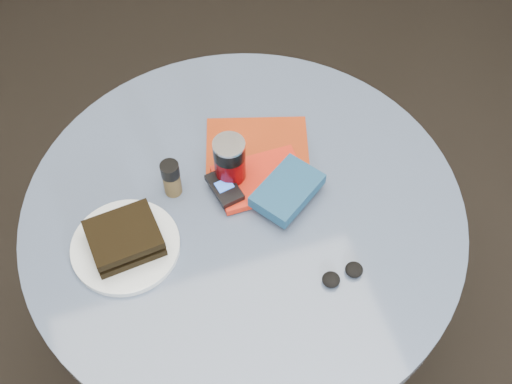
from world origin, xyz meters
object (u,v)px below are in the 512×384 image
object	(u,v)px
table	(244,244)
magazine	(257,147)
pepper_grinder	(171,178)
red_book	(260,179)
plate	(126,246)
soda_can	(230,163)
novel	(287,190)
headphones	(343,275)
mp3_player	(224,187)
sandwich	(124,238)

from	to	relation	value
table	magazine	xyz separation A→B (m)	(0.08, 0.16, 0.17)
pepper_grinder	red_book	size ratio (longest dim) A/B	0.48
table	plate	distance (m)	0.32
soda_can	table	bearing A→B (deg)	-86.50
red_book	novel	size ratio (longest dim) A/B	1.28
table	red_book	distance (m)	0.19
soda_can	magazine	bearing A→B (deg)	40.10
soda_can	pepper_grinder	world-z (taller)	soda_can
pepper_grinder	novel	world-z (taller)	pepper_grinder
soda_can	headphones	distance (m)	0.35
pepper_grinder	novel	distance (m)	0.26
soda_can	red_book	bearing A→B (deg)	-22.77
plate	soda_can	xyz separation A→B (m)	(0.27, 0.10, 0.06)
pepper_grinder	headphones	world-z (taller)	pepper_grinder
pepper_grinder	novel	xyz separation A→B (m)	(0.24, -0.10, -0.01)
novel	mp3_player	world-z (taller)	novel
soda_can	red_book	world-z (taller)	soda_can
pepper_grinder	headphones	size ratio (longest dim) A/B	1.00
mp3_player	table	bearing A→B (deg)	-58.58
table	pepper_grinder	world-z (taller)	pepper_grinder
soda_can	red_book	xyz separation A→B (m)	(0.06, -0.03, -0.06)
soda_can	headphones	xyz separation A→B (m)	(0.15, -0.31, -0.06)
magazine	red_book	xyz separation A→B (m)	(-0.03, -0.10, 0.01)
red_book	novel	distance (m)	0.08
pepper_grinder	novel	bearing A→B (deg)	-23.06
red_book	headphones	distance (m)	0.30
table	headphones	xyz separation A→B (m)	(0.15, -0.23, 0.17)
soda_can	red_book	distance (m)	0.09
table	plate	world-z (taller)	plate
pepper_grinder	headphones	xyz separation A→B (m)	(0.28, -0.32, -0.04)
sandwich	mp3_player	xyz separation A→B (m)	(0.24, 0.07, -0.01)
sandwich	mp3_player	world-z (taller)	sandwich
sandwich	red_book	distance (m)	0.34
table	pepper_grinder	distance (m)	0.27
plate	mp3_player	world-z (taller)	mp3_player
sandwich	red_book	size ratio (longest dim) A/B	0.78
magazine	novel	size ratio (longest dim) A/B	1.55
red_book	novel	bearing A→B (deg)	-56.79
plate	headphones	bearing A→B (deg)	-26.46
table	sandwich	size ratio (longest dim) A/B	6.34
plate	red_book	world-z (taller)	red_book
sandwich	headphones	world-z (taller)	sandwich
sandwich	headphones	bearing A→B (deg)	-26.60
sandwich	soda_can	distance (m)	0.28
mp3_player	soda_can	bearing A→B (deg)	54.74
table	red_book	bearing A→B (deg)	44.14
plate	headphones	xyz separation A→B (m)	(0.42, -0.21, 0.00)
headphones	soda_can	bearing A→B (deg)	115.86
plate	pepper_grinder	bearing A→B (deg)	40.84
table	mp3_player	size ratio (longest dim) A/B	9.65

